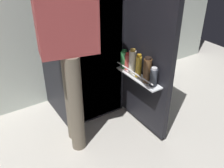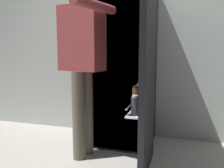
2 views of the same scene
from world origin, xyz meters
name	(u,v)px [view 2 (image 2 of 2)]	position (x,y,z in m)	size (l,w,h in m)	color
ground_plane	(112,162)	(0.00, 0.00, 0.00)	(5.52, 5.52, 0.00)	#B7B2A8
kitchen_wall	(132,34)	(0.00, 0.88, 1.27)	(4.40, 0.10, 2.54)	beige
refrigerator	(127,67)	(0.03, 0.49, 0.88)	(0.68, 1.21, 1.77)	black
person	(83,52)	(-0.31, 0.06, 1.06)	(0.57, 0.81, 1.75)	#665B4C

